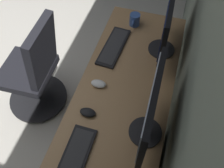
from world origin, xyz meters
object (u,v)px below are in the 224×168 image
object	(u,v)px
monitor_secondary	(167,23)
keyboard_spare	(73,161)
drawer_pedestal	(114,158)
mouse_spare	(98,84)
office_chair	(35,73)
coffee_mug	(135,20)
monitor_primary	(150,110)
keyboard_main	(114,46)
mouse_main	(88,112)

from	to	relation	value
monitor_secondary	keyboard_spare	world-z (taller)	monitor_secondary
drawer_pedestal	mouse_spare	bearing A→B (deg)	-147.59
office_chair	mouse_spare	bearing A→B (deg)	77.16
coffee_mug	monitor_secondary	bearing A→B (deg)	50.12
monitor_primary	keyboard_main	size ratio (longest dim) A/B	1.23
keyboard_main	office_chair	world-z (taller)	office_chair
keyboard_spare	office_chair	world-z (taller)	office_chair
monitor_primary	mouse_spare	size ratio (longest dim) A/B	5.06
monitor_primary	coffee_mug	xyz separation A→B (m)	(-0.92, -0.29, -0.22)
mouse_spare	coffee_mug	world-z (taller)	coffee_mug
drawer_pedestal	office_chair	xyz separation A→B (m)	(-0.47, -0.84, 0.11)
mouse_spare	coffee_mug	xyz separation A→B (m)	(-0.67, 0.09, 0.03)
keyboard_spare	mouse_main	xyz separation A→B (m)	(-0.31, -0.03, 0.01)
mouse_main	drawer_pedestal	bearing A→B (deg)	64.29
monitor_primary	office_chair	size ratio (longest dim) A/B	0.54
keyboard_main	drawer_pedestal	bearing A→B (deg)	16.65
monitor_secondary	keyboard_main	bearing A→B (deg)	-76.83
office_chair	drawer_pedestal	bearing A→B (deg)	60.78
monitor_secondary	coffee_mug	distance (m)	0.40
drawer_pedestal	mouse_main	xyz separation A→B (m)	(-0.10, -0.20, 0.40)
monitor_primary	mouse_main	world-z (taller)	monitor_primary
monitor_primary	keyboard_spare	distance (m)	0.52
mouse_spare	monitor_primary	bearing A→B (deg)	56.28
mouse_main	keyboard_main	bearing A→B (deg)	-179.21
keyboard_spare	mouse_spare	world-z (taller)	mouse_spare
keyboard_spare	monitor_primary	bearing A→B (deg)	129.89
drawer_pedestal	coffee_mug	size ratio (longest dim) A/B	5.56
drawer_pedestal	office_chair	bearing A→B (deg)	-119.22
drawer_pedestal	monitor_secondary	xyz separation A→B (m)	(-0.78, 0.14, 0.64)
keyboard_spare	keyboard_main	bearing A→B (deg)	-177.79
keyboard_spare	coffee_mug	size ratio (longest dim) A/B	3.36
monitor_primary	mouse_main	size ratio (longest dim) A/B	5.06
keyboard_main	keyboard_spare	distance (m)	0.91
keyboard_main	office_chair	distance (m)	0.73
coffee_mug	office_chair	bearing A→B (deg)	-53.86
mouse_main	mouse_spare	xyz separation A→B (m)	(-0.23, -0.01, 0.00)
coffee_mug	office_chair	distance (m)	0.95
keyboard_spare	mouse_main	distance (m)	0.31
monitor_primary	coffee_mug	distance (m)	0.99
monitor_primary	drawer_pedestal	bearing A→B (deg)	-65.91
keyboard_main	mouse_main	bearing A→B (deg)	0.79
monitor_primary	keyboard_main	xyz separation A→B (m)	(-0.62, -0.38, -0.26)
keyboard_spare	monitor_secondary	bearing A→B (deg)	162.33
mouse_spare	office_chair	bearing A→B (deg)	-102.84
monitor_secondary	keyboard_main	distance (m)	0.44
mouse_spare	keyboard_main	bearing A→B (deg)	-179.77
monitor_primary	keyboard_spare	size ratio (longest dim) A/B	1.25
drawer_pedestal	keyboard_main	size ratio (longest dim) A/B	1.62
coffee_mug	office_chair	world-z (taller)	office_chair
drawer_pedestal	office_chair	size ratio (longest dim) A/B	0.72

